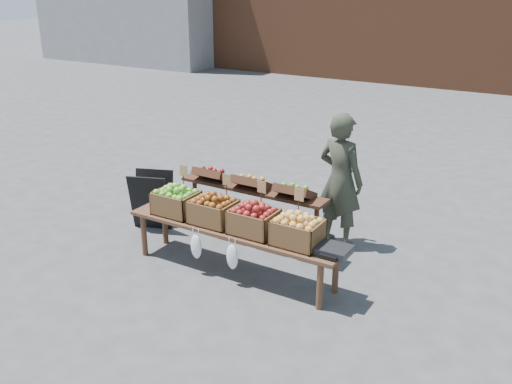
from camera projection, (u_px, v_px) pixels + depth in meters
The scene contains 10 objects.
ground at pixel (271, 272), 6.72m from camera, with size 80.00×80.00×0.00m, color #464648.
vendor at pixel (340, 180), 7.16m from camera, with size 0.63×0.42×1.74m, color #323528.
chalkboard_sign at pixel (152, 200), 7.79m from camera, with size 0.53×0.30×0.81m, color black, non-canonical shape.
back_table at pixel (252, 208), 7.21m from camera, with size 2.10×0.44×1.04m, color #3E2214, non-canonical shape.
display_bench at pixel (234, 250), 6.63m from camera, with size 2.70×0.56×0.57m, color #4E301F, non-canonical shape.
crate_golden_apples at pixel (176, 203), 6.88m from camera, with size 0.50×0.40×0.28m, color #54A022, non-canonical shape.
crate_russet_pears at pixel (213, 212), 6.61m from camera, with size 0.50×0.40×0.28m, color brown, non-canonical shape.
crate_red_apples at pixel (254, 222), 6.34m from camera, with size 0.50×0.40×0.28m, color maroon, non-canonical shape.
crate_green_apples at pixel (298, 232), 6.08m from camera, with size 0.50×0.40×0.28m, color #DACF48, non-canonical shape.
weighing_scale at pixel (334, 250), 5.91m from camera, with size 0.34×0.30×0.08m, color black.
Camera 1 is at (2.95, -5.18, 3.25)m, focal length 40.00 mm.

